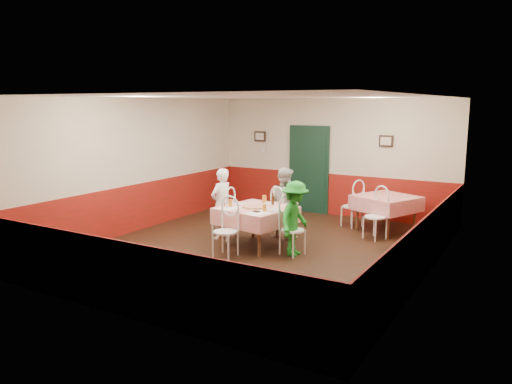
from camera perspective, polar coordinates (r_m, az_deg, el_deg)
The scene contains 39 objects.
floor at distance 9.39m, azimuth 0.50°, elevation -6.53°, with size 7.00×7.00×0.00m, color black.
ceiling at distance 9.01m, azimuth 0.52°, elevation 10.81°, with size 7.00×7.00×0.00m, color white.
back_wall at distance 12.23m, azimuth 8.74°, elevation 3.91°, with size 6.00×0.10×2.80m, color beige.
front_wall at distance 6.35m, azimuth -15.46°, elevation -1.92°, with size 6.00×0.10×2.80m, color beige.
left_wall at distance 10.89m, azimuth -13.32°, elevation 3.02°, with size 0.10×7.00×2.80m, color beige.
right_wall at distance 8.05m, azimuth 19.35°, elevation 0.33°, with size 0.10×7.00×2.80m, color beige.
wainscot_back at distance 12.34m, azimuth 8.60°, elevation -0.25°, with size 6.00×0.03×1.00m, color maroon.
wainscot_front at distance 6.60m, azimuth -15.00°, elevation -9.57°, with size 6.00×0.03×1.00m, color maroon.
wainscot_left at distance 11.03m, azimuth -13.07°, elevation -1.63°, with size 0.03×7.00×1.00m, color maroon.
wainscot_right at distance 8.24m, azimuth 18.89°, elevation -5.84°, with size 0.03×7.00×1.00m, color maroon.
door at distance 12.46m, azimuth 6.05°, elevation 2.46°, with size 0.96×0.06×2.10m, color black.
picture_left at distance 13.02m, azimuth 0.46°, elevation 6.38°, with size 0.32×0.03×0.26m, color black.
picture_right at distance 11.73m, azimuth 14.64°, elevation 5.66°, with size 0.32×0.03×0.26m, color black.
thermostat at distance 13.00m, azimuth 0.84°, elevation 4.82°, with size 0.10×0.03×0.10m, color white.
main_table at distance 9.48m, azimuth 0.00°, elevation -4.02°, with size 1.22×1.22×0.77m, color red.
second_table at distance 10.97m, azimuth 14.61°, elevation -2.42°, with size 1.12×1.12×0.77m, color red.
chair_left at distance 10.02m, azimuth -3.74°, elevation -2.84°, with size 0.42×0.42×0.90m, color white, non-canonical shape.
chair_right at distance 8.96m, azimuth 4.19°, elevation -4.39°, with size 0.42×0.42×0.90m, color white, non-canonical shape.
chair_far at distance 10.12m, azimuth 3.08°, elevation -2.70°, with size 0.42×0.42×0.90m, color white, non-canonical shape.
chair_near at distance 8.85m, azimuth -3.53°, elevation -4.57°, with size 0.42×0.42×0.90m, color white, non-canonical shape.
chair_second_a at distance 11.18m, azimuth 10.93°, elevation -1.65°, with size 0.42×0.42×0.90m, color white, non-canonical shape.
chair_second_b at distance 10.25m, azimuth 13.47°, elevation -2.80°, with size 0.42×0.42×0.90m, color white, non-canonical shape.
pizza at distance 9.37m, azimuth -0.21°, elevation -1.69°, with size 0.42×0.42×0.03m, color #B74723.
plate_left at distance 9.65m, azimuth -1.79°, elevation -1.39°, with size 0.25×0.25×0.01m, color white.
plate_right at distance 9.12m, azimuth 2.11°, elevation -2.06°, with size 0.25×0.25×0.01m, color white.
plate_far at distance 9.71m, azimuth 1.56°, elevation -1.32°, with size 0.25×0.25×0.01m, color white.
glass_a at distance 9.44m, azimuth -2.94°, elevation -1.27°, with size 0.08×0.08×0.14m, color #BF7219.
glass_b at distance 9.00m, azimuth 0.99°, elevation -1.86°, with size 0.07×0.07×0.13m, color #BF7219.
glass_c at distance 9.79m, azimuth 0.96°, elevation -0.82°, with size 0.08×0.08×0.15m, color #BF7219.
beer_bottle at distance 9.60m, azimuth 1.94°, elevation -0.85°, with size 0.06×0.06×0.21m, color #381C0A.
shaker_a at distance 9.36m, azimuth -3.81°, elevation -1.53°, with size 0.04×0.04×0.09m, color silver.
shaker_b at distance 9.30m, azimuth -3.33°, elevation -1.60°, with size 0.04×0.04×0.09m, color silver.
shaker_c at distance 9.43m, azimuth -3.69°, elevation -1.44°, with size 0.04×0.04×0.09m, color #B23319.
menu_left at distance 9.32m, azimuth -3.13°, elevation -1.84°, with size 0.30×0.40×0.00m, color white.
menu_right at distance 8.87m, azimuth 0.21°, elevation -2.44°, with size 0.30×0.40×0.00m, color white.
wallet at distance 8.97m, azimuth 0.06°, elevation -2.24°, with size 0.11×0.09×0.02m, color black.
diner_left at distance 10.00m, azimuth -3.97°, elevation -1.35°, with size 0.52×0.34×1.42m, color gray.
diner_far at distance 10.10m, azimuth 3.27°, elevation -1.19°, with size 0.70×0.54×1.43m, color gray.
diner_right at distance 8.88m, azimuth 4.47°, elevation -3.05°, with size 0.87×0.50×1.34m, color gray.
Camera 1 is at (4.49, -7.81, 2.67)m, focal length 35.00 mm.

